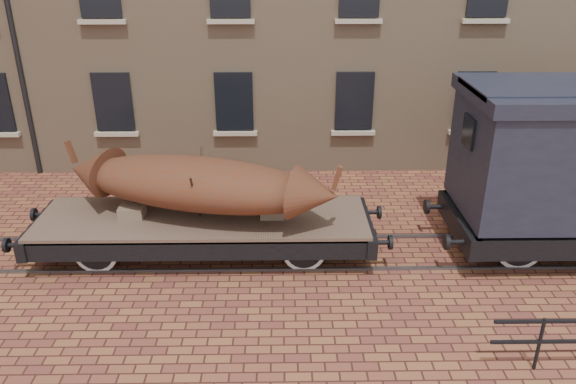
{
  "coord_description": "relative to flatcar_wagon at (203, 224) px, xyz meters",
  "views": [
    {
      "loc": [
        -1.17,
        -11.0,
        6.45
      ],
      "look_at": [
        -1.0,
        0.5,
        1.3
      ],
      "focal_mm": 35.0,
      "sensor_mm": 36.0,
      "label": 1
    }
  ],
  "objects": [
    {
      "name": "ground",
      "position": [
        2.88,
        0.0,
        -0.76
      ],
      "size": [
        90.0,
        90.0,
        0.0
      ],
      "primitive_type": "plane",
      "color": "brown"
    },
    {
      "name": "rail_track",
      "position": [
        2.88,
        0.0,
        -0.73
      ],
      "size": [
        30.0,
        1.52,
        0.06
      ],
      "color": "#59595E",
      "rests_on": "ground"
    },
    {
      "name": "flatcar_wagon",
      "position": [
        0.0,
        0.0,
        0.0
      ],
      "size": [
        8.09,
        2.2,
        1.22
      ],
      "color": "brown",
      "rests_on": "ground"
    },
    {
      "name": "iron_boat",
      "position": [
        -0.06,
        0.0,
        0.98
      ],
      "size": [
        6.13,
        3.06,
        1.5
      ],
      "color": "#5E2913",
      "rests_on": "flatcar_wagon"
    }
  ]
}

